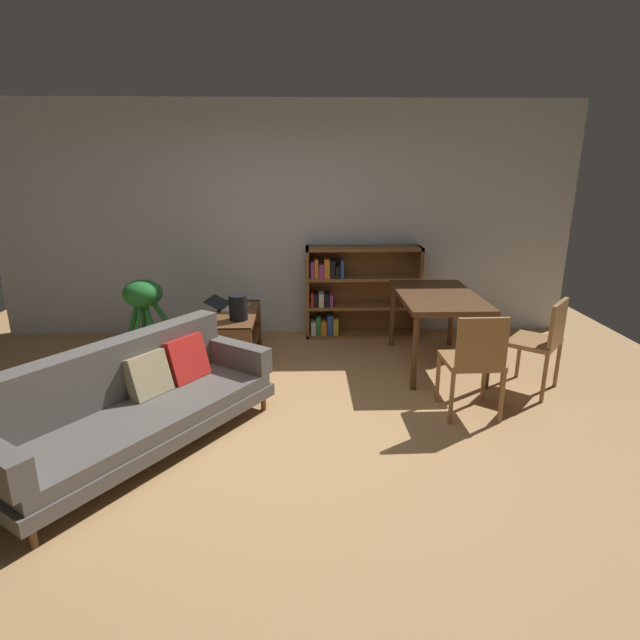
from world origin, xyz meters
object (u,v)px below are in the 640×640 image
dining_chair_near (475,359)px  open_laptop (229,306)px  potted_floor_plant (144,307)px  dining_table (437,302)px  dining_chair_far (542,339)px  fabric_couch (133,402)px  media_console (237,338)px  bookshelf (354,292)px  desk_speaker (238,307)px

dining_chair_near → open_laptop: bearing=145.7°
open_laptop → potted_floor_plant: size_ratio=0.54×
dining_table → dining_chair_far: size_ratio=1.50×
fabric_couch → dining_table: (2.58, 1.49, 0.33)m
media_console → bookshelf: 1.60m
dining_table → dining_chair_near: 1.14m
fabric_couch → bookshelf: (1.85, 2.52, 0.18)m
media_console → potted_floor_plant: bearing=170.1°
dining_chair_far → bookshelf: size_ratio=0.64×
media_console → dining_table: (2.04, -0.15, 0.41)m
desk_speaker → bookshelf: bearing=41.5°
media_console → bookshelf: bookshelf is taller
desk_speaker → fabric_couch: bearing=-113.0°
potted_floor_plant → dining_table: (3.01, -0.32, 0.11)m
potted_floor_plant → dining_chair_far: (3.79, -0.98, -0.06)m
fabric_couch → open_laptop: size_ratio=4.70×
desk_speaker → dining_chair_far: (2.76, -0.59, -0.15)m
fabric_couch → bookshelf: size_ratio=1.59×
dining_table → dining_chair_near: bearing=-88.9°
bookshelf → dining_chair_near: bearing=-70.7°
potted_floor_plant → dining_table: 3.03m
dining_table → media_console: bearing=175.8°
fabric_couch → dining_table: 3.00m
desk_speaker → dining_table: size_ratio=0.19×
potted_floor_plant → bookshelf: size_ratio=0.63×
fabric_couch → potted_floor_plant: (-0.43, 1.81, 0.21)m
fabric_couch → potted_floor_plant: size_ratio=2.53×
dining_table → dining_chair_far: dining_chair_far is taller
desk_speaker → bookshelf: size_ratio=0.18×
potted_floor_plant → dining_chair_far: dining_chair_far is taller
fabric_couch → dining_chair_near: (2.60, 0.37, 0.16)m
potted_floor_plant → dining_table: size_ratio=0.66×
potted_floor_plant → dining_chair_far: bearing=-14.5°
dining_chair_near → dining_chair_far: 0.89m
fabric_couch → potted_floor_plant: bearing=103.4°
fabric_couch → open_laptop: 1.90m
desk_speaker → dining_chair_near: size_ratio=0.28×
media_console → bookshelf: size_ratio=0.80×
bookshelf → fabric_couch: bearing=-126.3°
potted_floor_plant → dining_chair_near: dining_chair_near is taller
fabric_couch → media_console: bearing=71.7°
dining_chair_near → bookshelf: bookshelf is taller
dining_table → dining_chair_far: bearing=-40.3°
open_laptop → desk_speaker: desk_speaker is taller
media_console → desk_speaker: size_ratio=4.37×
media_console → dining_table: 2.08m
dining_chair_near → potted_floor_plant: bearing=154.5°
desk_speaker → media_console: bearing=104.7°
dining_chair_far → dining_table: bearing=139.7°
media_console → fabric_couch: bearing=-108.3°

